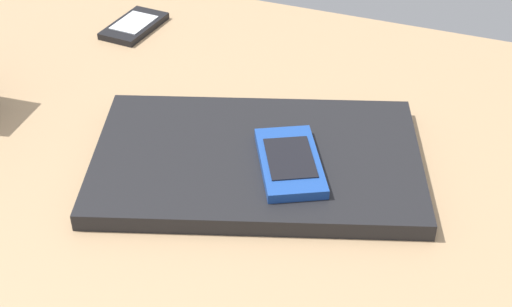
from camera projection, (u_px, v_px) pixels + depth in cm
name	position (u px, v px, depth cm)	size (l,w,h in cm)	color
desk_surface	(221.00, 169.00, 82.25)	(120.00, 80.00, 3.00)	tan
laptop_closed	(256.00, 161.00, 79.34)	(35.17, 22.19, 1.89)	black
cell_phone_on_laptop	(290.00, 162.00, 76.74)	(10.87, 13.16, 1.19)	#1E479E
cell_phone_on_desk	(134.00, 26.00, 106.42)	(6.40, 10.61, 1.08)	black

